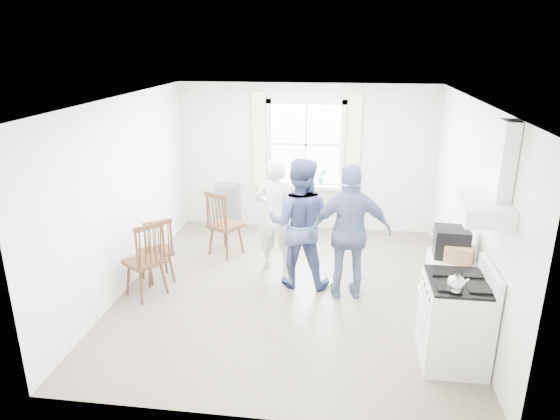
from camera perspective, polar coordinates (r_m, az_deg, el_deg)
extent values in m
cube|color=#75695A|center=(7.00, 1.06, -9.20)|extent=(4.62, 5.12, 0.02)
cube|color=silver|center=(8.91, 2.97, 5.97)|extent=(4.62, 0.04, 2.64)
cube|color=silver|center=(4.18, -2.83, -9.43)|extent=(4.62, 0.04, 2.64)
cube|color=silver|center=(7.10, -17.41, 1.75)|extent=(0.04, 5.12, 2.64)
cube|color=silver|center=(6.64, 20.97, 0.21)|extent=(0.04, 5.12, 2.64)
cube|color=white|center=(6.22, 1.21, 12.64)|extent=(4.62, 5.12, 0.02)
cube|color=white|center=(8.82, 2.98, 7.50)|extent=(1.20, 0.02, 1.40)
cube|color=silver|center=(8.68, 3.04, 12.29)|extent=(1.38, 0.09, 0.09)
cube|color=silver|center=(8.97, 2.88, 2.80)|extent=(1.38, 0.09, 0.09)
cube|color=silver|center=(8.87, -1.23, 7.58)|extent=(0.09, 0.09, 1.58)
cube|color=silver|center=(8.77, 7.20, 7.31)|extent=(0.09, 0.09, 1.58)
cube|color=silver|center=(8.90, 2.84, 2.76)|extent=(1.38, 0.24, 0.06)
cube|color=#FCF5CF|center=(8.87, -2.38, 7.90)|extent=(0.24, 0.05, 1.70)
cube|color=#FCF5CF|center=(8.75, 8.37, 7.56)|extent=(0.24, 0.05, 1.70)
cube|color=silver|center=(5.21, 22.02, 0.22)|extent=(0.45, 0.76, 0.18)
cube|color=silver|center=(5.13, 24.29, 5.12)|extent=(0.14, 0.30, 0.76)
cube|color=gray|center=(9.19, -5.96, 0.46)|extent=(0.40, 0.30, 0.80)
cube|color=white|center=(5.69, 19.29, -12.04)|extent=(0.65, 0.76, 0.92)
cube|color=black|center=(5.47, 19.82, -7.75)|extent=(0.61, 0.72, 0.03)
cube|color=white|center=(5.51, 22.93, -6.98)|extent=(0.06, 0.76, 0.20)
cylinder|color=silver|center=(5.51, 16.00, -9.88)|extent=(0.02, 0.61, 0.02)
sphere|color=silver|center=(5.19, 19.47, -7.88)|extent=(0.18, 0.18, 0.18)
cylinder|color=silver|center=(5.22, 19.40, -8.40)|extent=(0.16, 0.16, 0.04)
torus|color=black|center=(5.15, 19.59, -6.82)|extent=(0.11, 0.02, 0.11)
cube|color=silver|center=(6.31, 18.75, -8.89)|extent=(0.50, 0.55, 0.90)
cube|color=black|center=(6.12, 18.91, -4.21)|extent=(0.40, 0.37, 0.18)
cube|color=black|center=(6.06, 19.08, -2.72)|extent=(0.40, 0.37, 0.16)
cube|color=#AE8254|center=(5.98, 19.82, -4.79)|extent=(0.36, 0.31, 0.19)
cube|color=#412514|center=(7.28, -13.94, -4.67)|extent=(0.57, 0.57, 0.05)
cube|color=#412514|center=(7.02, -13.70, -3.18)|extent=(0.35, 0.29, 0.53)
cylinder|color=#412514|center=(7.38, -13.80, -6.32)|extent=(0.04, 0.04, 0.42)
cube|color=#412514|center=(7.98, -6.26, -1.77)|extent=(0.61, 0.60, 0.05)
cube|color=#412514|center=(7.75, -7.33, -0.14)|extent=(0.41, 0.27, 0.59)
cylinder|color=#412514|center=(8.07, -6.20, -3.46)|extent=(0.04, 0.04, 0.47)
cube|color=#412514|center=(6.91, -15.22, -5.69)|extent=(0.62, 0.63, 0.05)
cube|color=#412514|center=(6.64, -14.55, -3.89)|extent=(0.31, 0.39, 0.59)
cylinder|color=#412514|center=(7.02, -15.04, -7.59)|extent=(0.04, 0.04, 0.47)
imported|color=silver|center=(7.32, -0.51, -0.54)|extent=(0.64, 0.64, 1.70)
imported|color=#434E7D|center=(6.81, 2.23, -1.54)|extent=(0.93, 0.93, 1.82)
imported|color=navy|center=(6.54, 8.03, -2.57)|extent=(1.21, 1.21, 1.83)
imported|color=#347534|center=(8.81, 4.81, 3.74)|extent=(0.19, 0.19, 0.29)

